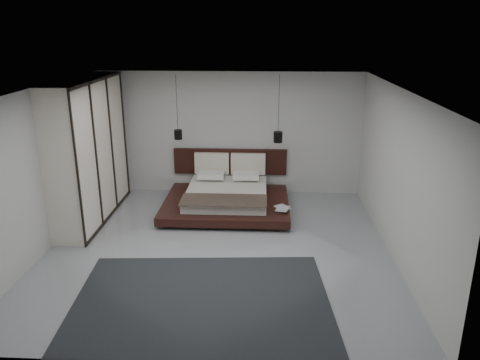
# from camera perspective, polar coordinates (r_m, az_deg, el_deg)

# --- Properties ---
(floor) EXTENTS (6.00, 6.00, 0.00)m
(floor) POSITION_cam_1_polar(r_m,az_deg,el_deg) (8.41, -2.68, -8.28)
(floor) COLOR gray
(floor) RESTS_ON ground
(ceiling) EXTENTS (6.00, 6.00, 0.00)m
(ceiling) POSITION_cam_1_polar(r_m,az_deg,el_deg) (7.57, -2.99, 11.01)
(ceiling) COLOR white
(ceiling) RESTS_ON wall_back
(wall_back) EXTENTS (6.00, 0.00, 6.00)m
(wall_back) POSITION_cam_1_polar(r_m,az_deg,el_deg) (10.76, -1.26, 5.68)
(wall_back) COLOR #B3B3B1
(wall_back) RESTS_ON floor
(wall_front) EXTENTS (6.00, 0.00, 6.00)m
(wall_front) POSITION_cam_1_polar(r_m,az_deg,el_deg) (5.12, -6.16, -9.31)
(wall_front) COLOR #B3B3B1
(wall_front) RESTS_ON floor
(wall_left) EXTENTS (0.00, 6.00, 6.00)m
(wall_left) POSITION_cam_1_polar(r_m,az_deg,el_deg) (8.70, -22.90, 1.10)
(wall_left) COLOR #B3B3B1
(wall_left) RESTS_ON floor
(wall_right) EXTENTS (0.00, 6.00, 6.00)m
(wall_right) POSITION_cam_1_polar(r_m,az_deg,el_deg) (8.15, 18.66, 0.49)
(wall_right) COLOR #B3B3B1
(wall_right) RESTS_ON floor
(lattice_screen) EXTENTS (0.05, 0.90, 2.60)m
(lattice_screen) POSITION_cam_1_polar(r_m,az_deg,el_deg) (10.88, -17.21, 4.45)
(lattice_screen) COLOR black
(lattice_screen) RESTS_ON floor
(bed) EXTENTS (2.62, 2.32, 1.05)m
(bed) POSITION_cam_1_polar(r_m,az_deg,el_deg) (10.05, -1.61, -1.96)
(bed) COLOR black
(bed) RESTS_ON floor
(book_lower) EXTENTS (0.37, 0.39, 0.03)m
(book_lower) POSITION_cam_1_polar(r_m,az_deg,el_deg) (9.44, 4.62, -3.51)
(book_lower) COLOR #99724C
(book_lower) RESTS_ON bed
(book_upper) EXTENTS (0.32, 0.38, 0.02)m
(book_upper) POSITION_cam_1_polar(r_m,az_deg,el_deg) (9.40, 4.52, -3.42)
(book_upper) COLOR #99724C
(book_upper) RESTS_ON book_lower
(pendant_left) EXTENTS (0.17, 0.17, 1.38)m
(pendant_left) POSITION_cam_1_polar(r_m,az_deg,el_deg) (10.20, -7.56, 5.55)
(pendant_left) COLOR black
(pendant_left) RESTS_ON ceiling
(pendant_right) EXTENTS (0.19, 0.19, 1.42)m
(pendant_right) POSITION_cam_1_polar(r_m,az_deg,el_deg) (10.05, 4.65, 5.26)
(pendant_right) COLOR black
(pendant_right) RESTS_ON ceiling
(wardrobe) EXTENTS (0.67, 2.86, 2.81)m
(wardrobe) POSITION_cam_1_polar(r_m,az_deg,el_deg) (9.75, -18.05, 3.44)
(wardrobe) COLOR silver
(wardrobe) RESTS_ON floor
(rug) EXTENTS (3.81, 2.84, 0.02)m
(rug) POSITION_cam_1_polar(r_m,az_deg,el_deg) (6.94, -4.67, -14.50)
(rug) COLOR black
(rug) RESTS_ON floor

